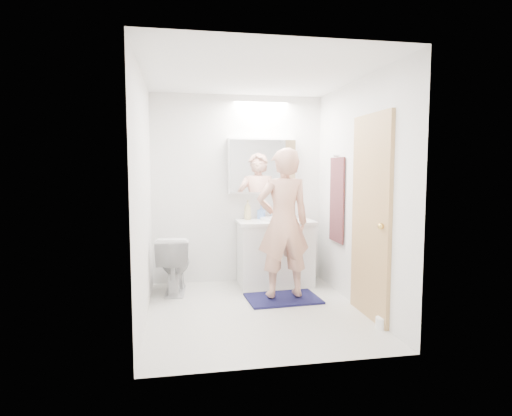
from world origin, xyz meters
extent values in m
plane|color=silver|center=(0.00, 0.00, 0.00)|extent=(2.50, 2.50, 0.00)
plane|color=white|center=(0.00, 0.00, 2.40)|extent=(2.50, 2.50, 0.00)
plane|color=white|center=(0.00, 1.25, 1.20)|extent=(2.50, 0.00, 2.50)
plane|color=white|center=(0.00, -1.25, 1.20)|extent=(2.50, 0.00, 2.50)
plane|color=white|center=(-1.10, 0.00, 1.20)|extent=(0.00, 2.50, 2.50)
plane|color=white|center=(1.10, 0.00, 1.20)|extent=(0.00, 2.50, 2.50)
cube|color=silver|center=(0.43, 0.96, 0.39)|extent=(0.90, 0.55, 0.78)
cube|color=white|center=(0.43, 0.96, 0.80)|extent=(0.95, 0.58, 0.04)
cylinder|color=white|center=(0.43, 0.99, 0.84)|extent=(0.36, 0.36, 0.03)
cylinder|color=silver|center=(0.43, 1.19, 0.90)|extent=(0.02, 0.02, 0.16)
cube|color=white|center=(0.30, 1.18, 1.50)|extent=(0.88, 0.14, 0.70)
cube|color=silver|center=(0.30, 1.10, 1.50)|extent=(0.84, 0.01, 0.66)
imported|color=silver|center=(-0.83, 0.85, 0.34)|extent=(0.44, 0.70, 0.69)
cube|color=#12143B|center=(0.37, 0.33, 0.01)|extent=(0.83, 0.59, 0.02)
imported|color=tan|center=(0.37, 0.33, 0.87)|extent=(0.62, 0.43, 1.65)
cube|color=tan|center=(1.08, -0.35, 1.00)|extent=(0.04, 0.80, 2.00)
sphere|color=gold|center=(1.04, -0.65, 0.95)|extent=(0.06, 0.06, 0.06)
cube|color=#12163B|center=(1.08, 0.55, 1.10)|extent=(0.02, 0.42, 1.00)
cylinder|color=silver|center=(1.07, 0.55, 1.62)|extent=(0.07, 0.02, 0.02)
imported|color=#C6B880|center=(0.10, 1.11, 0.94)|extent=(0.11, 0.11, 0.25)
imported|color=#5D83C8|center=(0.29, 1.15, 0.91)|extent=(0.11, 0.11, 0.18)
imported|color=#3A42AF|center=(0.63, 1.12, 0.87)|extent=(0.14, 0.14, 0.10)
cylinder|color=white|center=(1.06, -0.67, 0.05)|extent=(0.11, 0.11, 0.10)
camera|label=1|loc=(-0.78, -4.25, 1.49)|focal=30.17mm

